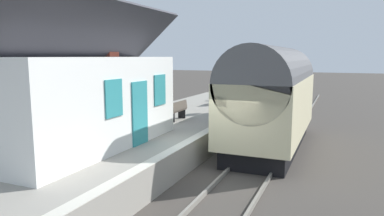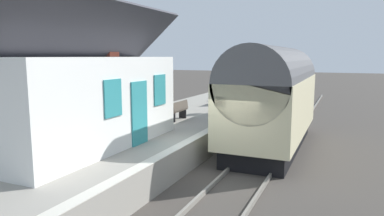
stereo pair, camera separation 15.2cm
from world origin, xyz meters
name	(u,v)px [view 1 (the left image)]	position (x,y,z in m)	size (l,w,h in m)	color
ground_plane	(219,175)	(0.00, 0.00, 0.00)	(160.00, 160.00, 0.00)	#423D38
platform	(123,149)	(0.00, 3.74, 0.50)	(32.00, 5.48, 1.00)	gray
platform_edge_coping	(186,142)	(0.00, 1.18, 1.00)	(32.00, 0.36, 0.02)	beige
rail_near	(268,180)	(0.00, -1.62, 0.07)	(52.00, 0.08, 0.14)	gray
rail_far	(224,174)	(0.00, -0.18, 0.07)	(52.00, 0.08, 0.14)	gray
train	(272,97)	(4.24, -0.90, 2.21)	(8.18, 2.73, 4.32)	black
station_building	(78,97)	(-1.67, 4.26, 2.59)	(7.35, 3.77, 5.65)	white
bench_by_lamp	(218,97)	(9.54, 3.28, 1.47)	(1.41, 0.45, 0.88)	brown
bench_platform_end	(178,110)	(3.72, 3.26, 1.47)	(1.41, 0.45, 0.88)	brown
planter_bench_right	(225,92)	(11.57, 3.52, 1.54)	(0.70, 0.70, 0.94)	black
station_sign_board	(224,90)	(6.54, 1.95, 2.18)	(0.96, 0.06, 1.57)	black
tree_distant	(30,40)	(3.42, 11.80, 4.78)	(3.45, 3.28, 7.01)	#4C3828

